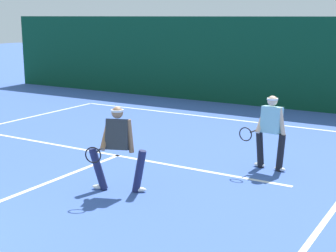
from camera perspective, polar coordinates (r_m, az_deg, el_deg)
court_line_baseline_far at (r=15.96m, az=5.36°, el=0.96°), size 10.20×0.10×0.01m
court_line_service at (r=11.66m, az=-5.82°, el=-3.38°), size 8.31×0.10×0.01m
court_line_centre at (r=9.48m, az=-17.40°, el=-7.70°), size 0.10×6.40×0.01m
player_near at (r=9.13m, az=-5.79°, el=-2.22°), size 1.07×0.97×1.59m
player_far at (r=10.61m, az=11.65°, el=-0.38°), size 0.86×0.83×1.58m
back_fence_windscreen at (r=18.21m, az=9.25°, el=7.29°), size 22.77×0.12×3.16m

